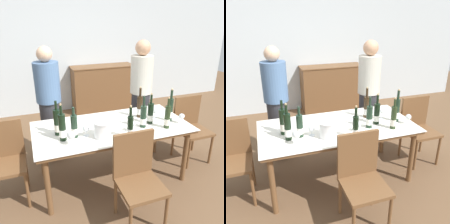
{
  "view_description": "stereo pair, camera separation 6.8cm",
  "coord_description": "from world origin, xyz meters",
  "views": [
    {
      "loc": [
        -0.88,
        -2.38,
        1.95
      ],
      "look_at": [
        0.0,
        0.0,
        0.91
      ],
      "focal_mm": 38.0,
      "sensor_mm": 36.0,
      "label": 1
    },
    {
      "loc": [
        -0.81,
        -2.41,
        1.95
      ],
      "look_at": [
        0.0,
        0.0,
        0.91
      ],
      "focal_mm": 38.0,
      "sensor_mm": 36.0,
      "label": 2
    }
  ],
  "objects": [
    {
      "name": "ground_plane",
      "position": [
        0.0,
        0.0,
        0.0
      ],
      "size": [
        12.0,
        12.0,
        0.0
      ],
      "primitive_type": "plane",
      "color": "brown"
    },
    {
      "name": "back_wall",
      "position": [
        0.0,
        2.64,
        1.4
      ],
      "size": [
        8.0,
        0.1,
        2.8
      ],
      "color": "silver",
      "rests_on": "ground_plane"
    },
    {
      "name": "sideboard_cabinet",
      "position": [
        0.65,
        2.35,
        0.49
      ],
      "size": [
        1.34,
        0.46,
        0.97
      ],
      "color": "brown",
      "rests_on": "ground_plane"
    },
    {
      "name": "dining_table",
      "position": [
        0.0,
        0.0,
        0.66
      ],
      "size": [
        1.83,
        0.91,
        0.73
      ],
      "color": "brown",
      "rests_on": "ground_plane"
    },
    {
      "name": "ice_bucket",
      "position": [
        -0.19,
        -0.22,
        0.83
      ],
      "size": [
        0.19,
        0.19,
        0.18
      ],
      "color": "white",
      "rests_on": "dining_table"
    },
    {
      "name": "wine_bottle_0",
      "position": [
        0.43,
        0.14,
        0.87
      ],
      "size": [
        0.07,
        0.07,
        0.4
      ],
      "color": "#332314",
      "rests_on": "dining_table"
    },
    {
      "name": "wine_bottle_1",
      "position": [
        0.33,
        -0.14,
        0.86
      ],
      "size": [
        0.07,
        0.07,
        0.37
      ],
      "color": "#1E3323",
      "rests_on": "dining_table"
    },
    {
      "name": "wine_bottle_2",
      "position": [
        0.58,
        -0.26,
        0.86
      ],
      "size": [
        0.06,
        0.06,
        0.38
      ],
      "color": "#28381E",
      "rests_on": "dining_table"
    },
    {
      "name": "wine_bottle_3",
      "position": [
        -0.63,
        0.01,
        0.87
      ],
      "size": [
        0.08,
        0.08,
        0.39
      ],
      "color": "black",
      "rests_on": "dining_table"
    },
    {
      "name": "wine_bottle_4",
      "position": [
        0.73,
        -0.09,
        0.87
      ],
      "size": [
        0.06,
        0.06,
        0.41
      ],
      "color": "#1E3323",
      "rests_on": "dining_table"
    },
    {
      "name": "wine_bottle_5",
      "position": [
        -0.47,
        -0.11,
        0.85
      ],
      "size": [
        0.07,
        0.07,
        0.34
      ],
      "color": "#1E3323",
      "rests_on": "dining_table"
    },
    {
      "name": "wine_bottle_6",
      "position": [
        0.46,
        -0.08,
        0.85
      ],
      "size": [
        0.07,
        0.07,
        0.38
      ],
      "color": "black",
      "rests_on": "dining_table"
    },
    {
      "name": "wine_bottle_7",
      "position": [
        -0.6,
        -0.14,
        0.87
      ],
      "size": [
        0.07,
        0.07,
        0.41
      ],
      "color": "black",
      "rests_on": "dining_table"
    },
    {
      "name": "wine_bottle_8",
      "position": [
        0.08,
        -0.33,
        0.86
      ],
      "size": [
        0.06,
        0.06,
        0.37
      ],
      "color": "black",
      "rests_on": "dining_table"
    },
    {
      "name": "wine_glass_0",
      "position": [
        -0.35,
        -0.14,
        0.82
      ],
      "size": [
        0.07,
        0.07,
        0.13
      ],
      "color": "white",
      "rests_on": "dining_table"
    },
    {
      "name": "wine_glass_1",
      "position": [
        -0.54,
        -0.28,
        0.84
      ],
      "size": [
        0.08,
        0.08,
        0.15
      ],
      "color": "white",
      "rests_on": "dining_table"
    },
    {
      "name": "wine_glass_2",
      "position": [
        0.58,
        0.02,
        0.84
      ],
      "size": [
        0.08,
        0.08,
        0.15
      ],
      "color": "white",
      "rests_on": "dining_table"
    },
    {
      "name": "wine_glass_3",
      "position": [
        0.82,
        -0.21,
        0.82
      ],
      "size": [
        0.07,
        0.07,
        0.13
      ],
      "color": "white",
      "rests_on": "dining_table"
    },
    {
      "name": "wine_glass_4",
      "position": [
        0.17,
        -0.21,
        0.81
      ],
      "size": [
        0.07,
        0.07,
        0.13
      ],
      "color": "white",
      "rests_on": "dining_table"
    },
    {
      "name": "chair_left_end",
      "position": [
        -1.21,
        0.08,
        0.52
      ],
      "size": [
        0.42,
        0.42,
        0.9
      ],
      "color": "brown",
      "rests_on": "ground_plane"
    },
    {
      "name": "chair_right_end",
      "position": [
        1.21,
        0.08,
        0.52
      ],
      "size": [
        0.42,
        0.42,
        0.91
      ],
      "color": "brown",
      "rests_on": "ground_plane"
    },
    {
      "name": "chair_near_front",
      "position": [
        0.01,
        -0.68,
        0.52
      ],
      "size": [
        0.42,
        0.42,
        0.92
      ],
      "color": "brown",
      "rests_on": "ground_plane"
    },
    {
      "name": "person_host",
      "position": [
        -0.63,
        0.76,
        0.8
      ],
      "size": [
        0.33,
        0.33,
        1.6
      ],
      "color": "#2D2D33",
      "rests_on": "ground_plane"
    },
    {
      "name": "person_guest_left",
      "position": [
        0.72,
        0.7,
        0.82
      ],
      "size": [
        0.33,
        0.33,
        1.64
      ],
      "color": "#2D2D33",
      "rests_on": "ground_plane"
    }
  ]
}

